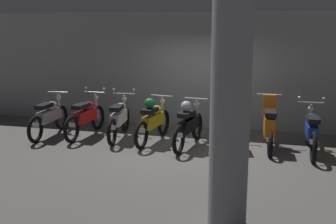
{
  "coord_description": "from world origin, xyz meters",
  "views": [
    {
      "loc": [
        1.76,
        -8.76,
        2.76
      ],
      "look_at": [
        -0.51,
        0.3,
        0.75
      ],
      "focal_mm": 44.32,
      "sensor_mm": 36.0,
      "label": 1
    }
  ],
  "objects_px": {
    "motorbike_slot_2": "(119,118)",
    "motorbike_slot_4": "(189,124)",
    "motorbike_slot_1": "(86,116)",
    "motorbike_slot_6": "(269,126)",
    "motorbike_slot_7": "(311,131)",
    "motorbike_slot_0": "(49,116)",
    "support_pillar": "(230,119)",
    "motorbike_slot_3": "(153,120)",
    "motorbike_slot_5": "(229,125)"
  },
  "relations": [
    {
      "from": "motorbike_slot_0",
      "to": "motorbike_slot_6",
      "type": "bearing_deg",
      "value": 2.1
    },
    {
      "from": "motorbike_slot_2",
      "to": "motorbike_slot_6",
      "type": "relative_size",
      "value": 1.16
    },
    {
      "from": "motorbike_slot_1",
      "to": "motorbike_slot_4",
      "type": "relative_size",
      "value": 1.0
    },
    {
      "from": "motorbike_slot_2",
      "to": "motorbike_slot_4",
      "type": "relative_size",
      "value": 1.0
    },
    {
      "from": "motorbike_slot_3",
      "to": "motorbike_slot_4",
      "type": "distance_m",
      "value": 0.9
    },
    {
      "from": "motorbike_slot_6",
      "to": "support_pillar",
      "type": "height_order",
      "value": "support_pillar"
    },
    {
      "from": "motorbike_slot_2",
      "to": "motorbike_slot_7",
      "type": "height_order",
      "value": "same"
    },
    {
      "from": "motorbike_slot_0",
      "to": "motorbike_slot_2",
      "type": "height_order",
      "value": "motorbike_slot_2"
    },
    {
      "from": "motorbike_slot_3",
      "to": "motorbike_slot_7",
      "type": "xyz_separation_m",
      "value": [
        3.54,
        -0.01,
        -0.03
      ]
    },
    {
      "from": "motorbike_slot_1",
      "to": "motorbike_slot_5",
      "type": "bearing_deg",
      "value": -0.11
    },
    {
      "from": "motorbike_slot_1",
      "to": "motorbike_slot_7",
      "type": "height_order",
      "value": "same"
    },
    {
      "from": "motorbike_slot_3",
      "to": "motorbike_slot_5",
      "type": "height_order",
      "value": "motorbike_slot_5"
    },
    {
      "from": "motorbike_slot_4",
      "to": "motorbike_slot_5",
      "type": "height_order",
      "value": "motorbike_slot_5"
    },
    {
      "from": "motorbike_slot_2",
      "to": "motorbike_slot_3",
      "type": "bearing_deg",
      "value": -6.86
    },
    {
      "from": "motorbike_slot_1",
      "to": "motorbike_slot_4",
      "type": "bearing_deg",
      "value": -5.85
    },
    {
      "from": "motorbike_slot_4",
      "to": "motorbike_slot_5",
      "type": "distance_m",
      "value": 0.92
    },
    {
      "from": "motorbike_slot_0",
      "to": "motorbike_slot_4",
      "type": "distance_m",
      "value": 3.55
    },
    {
      "from": "motorbike_slot_7",
      "to": "support_pillar",
      "type": "relative_size",
      "value": 0.64
    },
    {
      "from": "motorbike_slot_4",
      "to": "support_pillar",
      "type": "relative_size",
      "value": 0.64
    },
    {
      "from": "motorbike_slot_3",
      "to": "support_pillar",
      "type": "xyz_separation_m",
      "value": [
        2.15,
        -3.77,
        0.99
      ]
    },
    {
      "from": "support_pillar",
      "to": "motorbike_slot_3",
      "type": "bearing_deg",
      "value": 119.63
    },
    {
      "from": "motorbike_slot_5",
      "to": "support_pillar",
      "type": "xyz_separation_m",
      "value": [
        0.38,
        -3.87,
        1.03
      ]
    },
    {
      "from": "motorbike_slot_3",
      "to": "motorbike_slot_5",
      "type": "bearing_deg",
      "value": 3.17
    },
    {
      "from": "motorbike_slot_0",
      "to": "motorbike_slot_5",
      "type": "xyz_separation_m",
      "value": [
        4.43,
        0.21,
        0.0
      ]
    },
    {
      "from": "motorbike_slot_4",
      "to": "motorbike_slot_7",
      "type": "relative_size",
      "value": 1.0
    },
    {
      "from": "support_pillar",
      "to": "motorbike_slot_0",
      "type": "bearing_deg",
      "value": 142.66
    },
    {
      "from": "motorbike_slot_5",
      "to": "motorbike_slot_2",
      "type": "bearing_deg",
      "value": 179.8
    },
    {
      "from": "motorbike_slot_6",
      "to": "motorbike_slot_7",
      "type": "relative_size",
      "value": 0.86
    },
    {
      "from": "motorbike_slot_7",
      "to": "motorbike_slot_2",
      "type": "bearing_deg",
      "value": 178.47
    },
    {
      "from": "motorbike_slot_6",
      "to": "motorbike_slot_2",
      "type": "bearing_deg",
      "value": 179.68
    },
    {
      "from": "motorbike_slot_3",
      "to": "motorbike_slot_0",
      "type": "bearing_deg",
      "value": -177.69
    },
    {
      "from": "motorbike_slot_0",
      "to": "motorbike_slot_1",
      "type": "height_order",
      "value": "motorbike_slot_1"
    },
    {
      "from": "motorbike_slot_2",
      "to": "motorbike_slot_5",
      "type": "relative_size",
      "value": 1.01
    },
    {
      "from": "motorbike_slot_0",
      "to": "support_pillar",
      "type": "distance_m",
      "value": 6.13
    },
    {
      "from": "motorbike_slot_2",
      "to": "support_pillar",
      "type": "relative_size",
      "value": 0.64
    },
    {
      "from": "support_pillar",
      "to": "motorbike_slot_2",
      "type": "bearing_deg",
      "value": 128.04
    },
    {
      "from": "motorbike_slot_6",
      "to": "motorbike_slot_1",
      "type": "bearing_deg",
      "value": 179.78
    },
    {
      "from": "motorbike_slot_5",
      "to": "motorbike_slot_7",
      "type": "relative_size",
      "value": 0.99
    },
    {
      "from": "motorbike_slot_5",
      "to": "motorbike_slot_7",
      "type": "xyz_separation_m",
      "value": [
        1.78,
        -0.11,
        0.0
      ]
    },
    {
      "from": "motorbike_slot_3",
      "to": "motorbike_slot_6",
      "type": "height_order",
      "value": "motorbike_slot_6"
    },
    {
      "from": "motorbike_slot_2",
      "to": "motorbike_slot_6",
      "type": "xyz_separation_m",
      "value": [
        3.54,
        -0.02,
        0.03
      ]
    },
    {
      "from": "motorbike_slot_4",
      "to": "support_pillar",
      "type": "xyz_separation_m",
      "value": [
        1.26,
        -3.61,
        0.99
      ]
    },
    {
      "from": "motorbike_slot_1",
      "to": "motorbike_slot_2",
      "type": "bearing_deg",
      "value": 0.18
    },
    {
      "from": "motorbike_slot_7",
      "to": "motorbike_slot_0",
      "type": "bearing_deg",
      "value": -179.12
    },
    {
      "from": "motorbike_slot_2",
      "to": "motorbike_slot_4",
      "type": "height_order",
      "value": "motorbike_slot_2"
    },
    {
      "from": "motorbike_slot_0",
      "to": "motorbike_slot_6",
      "type": "relative_size",
      "value": 1.16
    },
    {
      "from": "motorbike_slot_4",
      "to": "motorbike_slot_6",
      "type": "distance_m",
      "value": 1.79
    },
    {
      "from": "motorbike_slot_6",
      "to": "motorbike_slot_7",
      "type": "height_order",
      "value": "motorbike_slot_6"
    },
    {
      "from": "motorbike_slot_4",
      "to": "motorbike_slot_7",
      "type": "distance_m",
      "value": 2.66
    },
    {
      "from": "support_pillar",
      "to": "motorbike_slot_7",
      "type": "bearing_deg",
      "value": 69.65
    }
  ]
}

